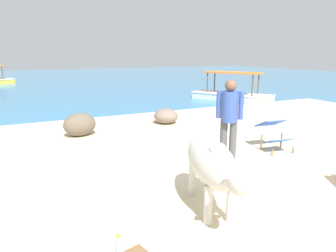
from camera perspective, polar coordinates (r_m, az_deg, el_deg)
sand_beach at (r=4.61m, az=19.79°, el=-14.30°), size 18.00×14.00×0.04m
water_surface at (r=25.08m, az=-18.40°, el=8.29°), size 60.00×36.00×0.03m
cow at (r=4.00m, az=8.46°, el=-7.11°), size 0.88×1.82×1.02m
deck_chair_near at (r=6.93m, az=19.69°, el=-1.23°), size 0.65×0.84×0.68m
person_standing at (r=5.75m, az=11.74°, el=2.08°), size 0.40×0.37×1.62m
shore_rock_large at (r=7.98m, az=-16.66°, el=0.28°), size 0.94×0.75×0.60m
shore_rock_medium at (r=9.04m, az=-0.39°, el=1.95°), size 0.94×0.96×0.45m
boat_white at (r=14.06m, az=12.19°, el=6.02°), size 2.84×3.76×1.29m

